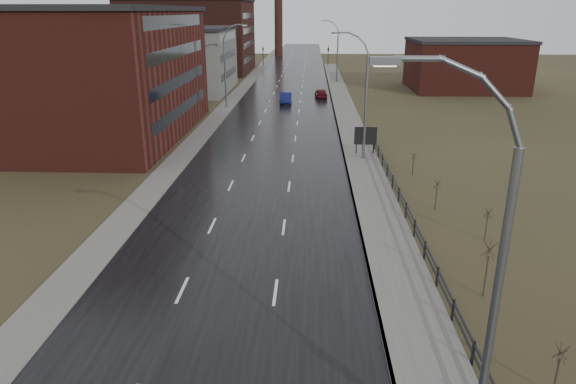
# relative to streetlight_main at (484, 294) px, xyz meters

# --- Properties ---
(road) EXTENTS (14.00, 300.00, 0.06)m
(road) POSITION_rel_streetlight_main_xyz_m (-8.47, 58.00, -6.03)
(road) COLOR black
(road) RESTS_ON ground
(sidewalk_right) EXTENTS (3.20, 180.00, 0.18)m
(sidewalk_right) POSITION_rel_streetlight_main_xyz_m (0.13, 33.00, -5.97)
(sidewalk_right) COLOR #595651
(sidewalk_right) RESTS_ON ground
(curb_right) EXTENTS (0.16, 180.00, 0.18)m
(curb_right) POSITION_rel_streetlight_main_xyz_m (-1.39, 33.00, -5.97)
(curb_right) COLOR slate
(curb_right) RESTS_ON ground
(sidewalk_left) EXTENTS (2.40, 260.00, 0.12)m
(sidewalk_left) POSITION_rel_streetlight_main_xyz_m (-16.67, 58.00, -6.00)
(sidewalk_left) COLOR #595651
(sidewalk_left) RESTS_ON ground
(warehouse_near) EXTENTS (22.44, 28.56, 13.50)m
(warehouse_near) POSITION_rel_streetlight_main_xyz_m (-29.46, 43.00, 0.70)
(warehouse_near) COLOR #471914
(warehouse_near) RESTS_ON ground
(warehouse_mid) EXTENTS (16.32, 20.40, 10.50)m
(warehouse_mid) POSITION_rel_streetlight_main_xyz_m (-26.46, 76.00, -0.80)
(warehouse_mid) COLOR slate
(warehouse_mid) RESTS_ON ground
(warehouse_far) EXTENTS (26.52, 24.48, 15.50)m
(warehouse_far) POSITION_rel_streetlight_main_xyz_m (-31.47, 106.00, 1.70)
(warehouse_far) COLOR #331611
(warehouse_far) RESTS_ON ground
(building_right) EXTENTS (18.36, 16.32, 8.50)m
(building_right) POSITION_rel_streetlight_main_xyz_m (21.83, 80.00, -1.80)
(building_right) COLOR #471914
(building_right) RESTS_ON ground
(smokestack) EXTENTS (2.70, 2.70, 30.70)m
(smokestack) POSITION_rel_streetlight_main_xyz_m (-14.47, 148.00, 9.44)
(smokestack) COLOR #331611
(smokestack) RESTS_ON ground
(streetlight_main) EXTENTS (3.91, 0.29, 12.11)m
(streetlight_main) POSITION_rel_streetlight_main_xyz_m (0.00, 0.00, 0.00)
(streetlight_main) COLOR slate
(streetlight_main) RESTS_ON ground
(streetlight_right_mid) EXTENTS (3.36, 0.28, 11.35)m
(streetlight_right_mid) POSITION_rel_streetlight_main_xyz_m (0.03, 34.00, -0.22)
(streetlight_right_mid) COLOR slate
(streetlight_right_mid) RESTS_ON ground
(streetlight_left) EXTENTS (3.36, 0.28, 11.35)m
(streetlight_left) POSITION_rel_streetlight_main_xyz_m (-16.17, 60.00, -0.22)
(streetlight_left) COLOR slate
(streetlight_left) RESTS_ON ground
(streetlight_right_far) EXTENTS (3.36, 0.28, 11.35)m
(streetlight_right_far) POSITION_rel_streetlight_main_xyz_m (0.03, 88.00, -0.22)
(streetlight_right_far) COLOR slate
(streetlight_right_far) RESTS_ON ground
(guardrail) EXTENTS (0.10, 53.05, 1.10)m
(guardrail) POSITION_rel_streetlight_main_xyz_m (1.83, 16.32, -5.35)
(guardrail) COLOR black
(guardrail) RESTS_ON ground
(shrub_b) EXTENTS (0.50, 0.53, 2.09)m
(shrub_b) POSITION_rel_streetlight_main_xyz_m (4.27, 3.46, -4.95)
(shrub_b) COLOR #382D23
(shrub_b) RESTS_ON ground
(shrub_c) EXTENTS (0.68, 0.72, 2.90)m
(shrub_c) POSITION_rel_streetlight_main_xyz_m (3.89, 10.20, -4.52)
(shrub_c) COLOR #382D23
(shrub_c) RESTS_ON ground
(shrub_d) EXTENTS (0.49, 0.52, 2.05)m
(shrub_d) POSITION_rel_streetlight_main_xyz_m (5.99, 16.69, -4.97)
(shrub_d) COLOR #382D23
(shrub_d) RESTS_ON ground
(shrub_e) EXTENTS (0.51, 0.54, 2.14)m
(shrub_e) POSITION_rel_streetlight_main_xyz_m (4.17, 21.75, -4.92)
(shrub_e) COLOR #382D23
(shrub_e) RESTS_ON ground
(shrub_f) EXTENTS (0.45, 0.47, 1.88)m
(shrub_f) POSITION_rel_streetlight_main_xyz_m (4.07, 29.72, -5.06)
(shrub_f) COLOR #382D23
(shrub_f) RESTS_ON ground
(billboard) EXTENTS (2.12, 0.17, 2.75)m
(billboard) POSITION_rel_streetlight_main_xyz_m (0.63, 35.67, -4.24)
(billboard) COLOR black
(billboard) RESTS_ON ground
(traffic_light_left) EXTENTS (0.58, 2.73, 5.30)m
(traffic_light_left) POSITION_rel_streetlight_main_xyz_m (-16.47, 118.00, -1.46)
(traffic_light_left) COLOR black
(traffic_light_left) RESTS_ON ground
(traffic_light_right) EXTENTS (0.58, 2.73, 5.30)m
(traffic_light_right) POSITION_rel_streetlight_main_xyz_m (-0.47, 118.00, -1.46)
(traffic_light_right) COLOR black
(traffic_light_right) RESTS_ON ground
(car_near) EXTENTS (1.67, 4.77, 1.57)m
(car_near) POSITION_rel_streetlight_main_xyz_m (-8.25, 63.92, -5.27)
(car_near) COLOR #0E1249
(car_near) RESTS_ON ground
(car_far) EXTENTS (2.07, 4.48, 1.49)m
(car_far) POSITION_rel_streetlight_main_xyz_m (-2.97, 69.31, -5.32)
(car_far) COLOR #520D16
(car_far) RESTS_ON ground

